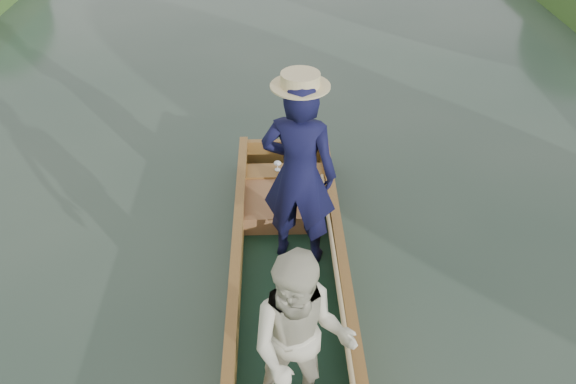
{
  "coord_description": "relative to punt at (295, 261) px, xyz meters",
  "views": [
    {
      "loc": [
        -0.12,
        -3.69,
        4.1
      ],
      "look_at": [
        0.0,
        0.6,
        0.95
      ],
      "focal_mm": 35.0,
      "sensor_mm": 36.0,
      "label": 1
    }
  ],
  "objects": [
    {
      "name": "ground",
      "position": [
        -0.04,
        0.05,
        -0.66
      ],
      "size": [
        120.0,
        120.0,
        0.0
      ],
      "primitive_type": "plane",
      "color": "#283D30",
      "rests_on": "ground"
    },
    {
      "name": "punt",
      "position": [
        0.0,
        0.0,
        0.0
      ],
      "size": [
        1.12,
        5.15,
        2.1
      ],
      "color": "black",
      "rests_on": "ground"
    }
  ]
}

